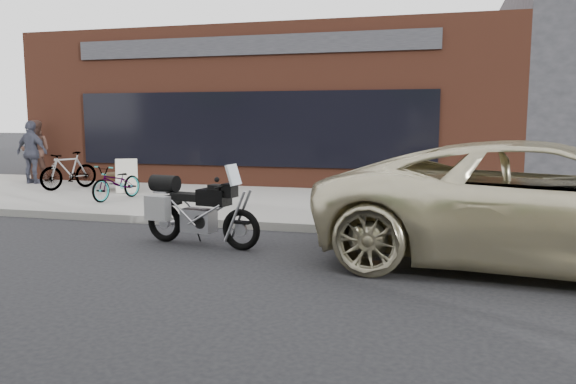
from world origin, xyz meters
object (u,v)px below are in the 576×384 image
object	(u,v)px
bicycle_front	(117,182)
sandwich_sign	(127,176)
cafe_patron_left	(35,151)
cafe_patron_right	(32,152)
motorcycle	(193,210)
minivan	(549,205)
bicycle_rear	(69,171)
cafe_table	(117,174)

from	to	relation	value
bicycle_front	sandwich_sign	size ratio (longest dim) A/B	1.79
cafe_patron_left	cafe_patron_right	bearing A→B (deg)	99.04
motorcycle	minivan	bearing A→B (deg)	9.94
sandwich_sign	cafe_patron_left	size ratio (longest dim) A/B	0.47
sandwich_sign	cafe_patron_left	bearing A→B (deg)	129.33
bicycle_front	bicycle_rear	size ratio (longest dim) A/B	0.94
bicycle_front	cafe_table	bearing A→B (deg)	132.57
motorcycle	cafe_patron_left	world-z (taller)	cafe_patron_left
cafe_patron_left	cafe_patron_right	size ratio (longest dim) A/B	1.01
bicycle_front	cafe_table	distance (m)	1.84
motorcycle	cafe_patron_left	bearing A→B (deg)	152.32
minivan	cafe_table	bearing A→B (deg)	68.87
bicycle_front	sandwich_sign	xyz separation A→B (m)	(-0.47, 1.20, 0.03)
motorcycle	sandwich_sign	xyz separation A→B (m)	(-3.81, 4.39, 0.01)
bicycle_front	bicycle_rear	distance (m)	2.67
motorcycle	sandwich_sign	distance (m)	5.81
cafe_patron_right	bicycle_rear	bearing A→B (deg)	160.99
cafe_table	cafe_patron_right	distance (m)	3.19
bicycle_front	bicycle_rear	bearing A→B (deg)	159.05
cafe_patron_left	cafe_table	bearing A→B (deg)	137.10
minivan	cafe_table	xyz separation A→B (m)	(-9.45, 4.75, -0.30)
cafe_table	cafe_patron_left	xyz separation A→B (m)	(-3.46, 1.25, 0.50)
motorcycle	cafe_table	distance (m)	6.42
motorcycle	bicycle_front	bearing A→B (deg)	146.26
bicycle_front	cafe_patron_right	xyz separation A→B (m)	(-4.06, 2.21, 0.49)
motorcycle	cafe_patron_left	size ratio (longest dim) A/B	1.15
minivan	bicycle_rear	size ratio (longest dim) A/B	3.78
bicycle_front	minivan	bearing A→B (deg)	-10.33
bicycle_rear	cafe_patron_right	world-z (taller)	cafe_patron_right
cafe_patron_right	bicycle_front	bearing A→B (deg)	157.20
bicycle_front	cafe_patron_right	size ratio (longest dim) A/B	0.85
bicycle_front	cafe_patron_left	bearing A→B (deg)	158.02
cafe_patron_right	sandwich_sign	bearing A→B (deg)	169.98
bicycle_front	motorcycle	bearing A→B (deg)	-33.37
minivan	cafe_patron_left	size ratio (longest dim) A/B	3.40
sandwich_sign	cafe_patron_right	xyz separation A→B (m)	(-3.59, 1.01, 0.47)
cafe_patron_left	bicycle_rear	bearing A→B (deg)	123.61
minivan	bicycle_rear	bearing A→B (deg)	72.47
minivan	sandwich_sign	xyz separation A→B (m)	(-8.94, 4.39, -0.27)
bicycle_front	sandwich_sign	world-z (taller)	sandwich_sign
cafe_table	cafe_patron_left	bearing A→B (deg)	160.11
cafe_table	cafe_patron_left	size ratio (longest dim) A/B	0.43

